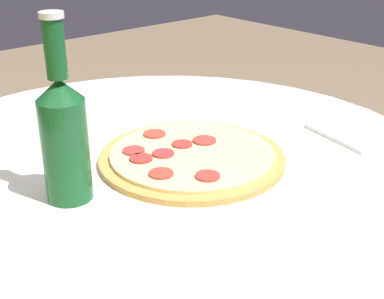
# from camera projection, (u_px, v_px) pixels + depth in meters

# --- Properties ---
(table) EXTENTS (0.98, 0.98, 0.78)m
(table) POSITION_uv_depth(u_px,v_px,m) (161.00, 249.00, 0.96)
(table) COLOR white
(table) RESTS_ON ground_plane
(pizza) EXTENTS (0.31, 0.31, 0.02)m
(pizza) POSITION_uv_depth(u_px,v_px,m) (191.00, 156.00, 0.88)
(pizza) COLOR #C68E47
(pizza) RESTS_ON table
(beer_bottle) EXTENTS (0.07, 0.07, 0.26)m
(beer_bottle) POSITION_uv_depth(u_px,v_px,m) (64.00, 134.00, 0.73)
(beer_bottle) COLOR #144C23
(beer_bottle) RESTS_ON table
(napkin) EXTENTS (0.16, 0.12, 0.01)m
(napkin) POSITION_uv_depth(u_px,v_px,m) (350.00, 134.00, 0.98)
(napkin) COLOR white
(napkin) RESTS_ON table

